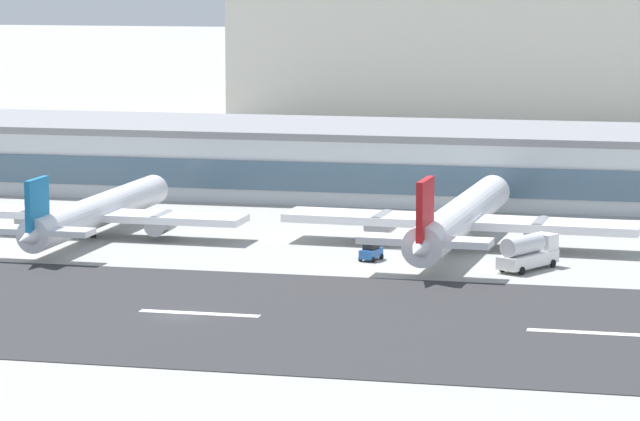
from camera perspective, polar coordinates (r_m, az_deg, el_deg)
The scene contains 10 objects.
ground_plane at distance 156.74m, azimuth -4.96°, elevation -3.71°, with size 1400.00×1400.00×0.00m, color #9E9E99.
runway_strip at distance 157.95m, azimuth -4.82°, elevation -3.60°, with size 800.00×42.67×0.08m, color #2D2D30.
runway_centreline_dash_4 at distance 157.45m, azimuth -4.25°, elevation -3.61°, with size 12.00×1.20×0.01m, color white.
runway_centreline_dash_5 at distance 150.94m, azimuth 9.54°, elevation -4.25°, with size 12.00×1.20×0.01m, color white.
terminal_building at distance 238.84m, azimuth 0.94°, elevation 1.81°, with size 195.60×27.72×10.08m.
distant_hotel_block at distance 345.38m, azimuth 6.27°, elevation 6.64°, with size 110.20×31.84×43.40m, color beige.
airliner_blue_tail_gate_0 at distance 202.15m, azimuth -7.94°, elevation -0.10°, with size 38.03×45.49×9.49m.
airliner_red_tail_gate_1 at distance 193.47m, azimuth 4.86°, elevation -0.33°, with size 42.96×51.01×10.64m.
service_fuel_truck_0 at distance 180.78m, azimuth 7.31°, elevation -1.44°, with size 6.42×8.69×3.95m.
service_baggage_tug_1 at distance 185.25m, azimuth 1.80°, elevation -1.44°, with size 2.52×3.50×2.20m.
Camera 1 is at (47.19, -145.68, 33.43)m, focal length 91.30 mm.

